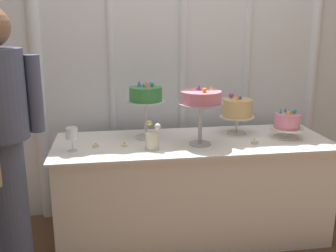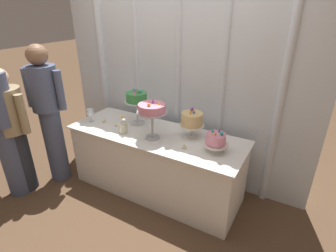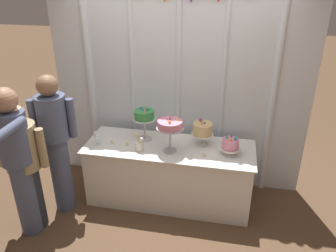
{
  "view_description": "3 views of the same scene",
  "coord_description": "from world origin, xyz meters",
  "px_view_note": "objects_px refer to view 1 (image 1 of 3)",
  "views": [
    {
      "loc": [
        -0.58,
        -2.51,
        1.55
      ],
      "look_at": [
        -0.19,
        0.02,
        0.88
      ],
      "focal_mm": 41.43,
      "sensor_mm": 36.0,
      "label": 1
    },
    {
      "loc": [
        1.39,
        -2.06,
        2.04
      ],
      "look_at": [
        0.16,
        0.08,
        0.88
      ],
      "focal_mm": 28.27,
      "sensor_mm": 36.0,
      "label": 2
    },
    {
      "loc": [
        0.67,
        -3.26,
        2.65
      ],
      "look_at": [
        -0.05,
        0.24,
        0.94
      ],
      "focal_mm": 35.98,
      "sensor_mm": 36.0,
      "label": 3
    }
  ],
  "objects_px": {
    "wine_glass": "(72,134)",
    "tealight_near_left": "(124,145)",
    "tealight_far_left": "(96,146)",
    "guest_man_pink_jacket": "(1,141)",
    "cake_display_midright": "(237,109)",
    "cake_display_leftmost": "(146,97)",
    "flower_vase": "(152,139)",
    "cake_display_midleft": "(201,100)",
    "tealight_near_right": "(254,142)",
    "cake_table": "(192,189)",
    "cake_display_rightmost": "(287,123)"
  },
  "relations": [
    {
      "from": "cake_display_midleft",
      "to": "cake_display_midright",
      "type": "relative_size",
      "value": 1.37
    },
    {
      "from": "tealight_near_right",
      "to": "guest_man_pink_jacket",
      "type": "bearing_deg",
      "value": -170.44
    },
    {
      "from": "cake_table",
      "to": "guest_man_pink_jacket",
      "type": "relative_size",
      "value": 1.19
    },
    {
      "from": "cake_display_leftmost",
      "to": "tealight_far_left",
      "type": "bearing_deg",
      "value": -154.16
    },
    {
      "from": "tealight_near_left",
      "to": "cake_table",
      "type": "bearing_deg",
      "value": 7.57
    },
    {
      "from": "cake_display_midright",
      "to": "flower_vase",
      "type": "xyz_separation_m",
      "value": [
        -0.68,
        -0.29,
        -0.12
      ]
    },
    {
      "from": "cake_display_rightmost",
      "to": "guest_man_pink_jacket",
      "type": "xyz_separation_m",
      "value": [
        -1.89,
        -0.37,
        0.06
      ]
    },
    {
      "from": "cake_display_midleft",
      "to": "cake_display_midright",
      "type": "bearing_deg",
      "value": 34.19
    },
    {
      "from": "cake_display_leftmost",
      "to": "tealight_far_left",
      "type": "distance_m",
      "value": 0.5
    },
    {
      "from": "wine_glass",
      "to": "tealight_near_left",
      "type": "relative_size",
      "value": 3.88
    },
    {
      "from": "cake_display_midright",
      "to": "guest_man_pink_jacket",
      "type": "relative_size",
      "value": 0.18
    },
    {
      "from": "cake_display_leftmost",
      "to": "guest_man_pink_jacket",
      "type": "height_order",
      "value": "guest_man_pink_jacket"
    },
    {
      "from": "tealight_far_left",
      "to": "guest_man_pink_jacket",
      "type": "relative_size",
      "value": 0.03
    },
    {
      "from": "tealight_near_left",
      "to": "cake_display_leftmost",
      "type": "bearing_deg",
      "value": 48.11
    },
    {
      "from": "tealight_near_left",
      "to": "cake_display_midright",
      "type": "bearing_deg",
      "value": 13.07
    },
    {
      "from": "flower_vase",
      "to": "guest_man_pink_jacket",
      "type": "xyz_separation_m",
      "value": [
        -0.88,
        -0.24,
        0.1
      ]
    },
    {
      "from": "cake_display_leftmost",
      "to": "cake_display_midright",
      "type": "xyz_separation_m",
      "value": [
        0.69,
        0.01,
        -0.11
      ]
    },
    {
      "from": "cake_display_midright",
      "to": "tealight_far_left",
      "type": "height_order",
      "value": "cake_display_midright"
    },
    {
      "from": "cake_table",
      "to": "wine_glass",
      "type": "bearing_deg",
      "value": -172.11
    },
    {
      "from": "cake_table",
      "to": "guest_man_pink_jacket",
      "type": "xyz_separation_m",
      "value": [
        -1.19,
        -0.4,
        0.54
      ]
    },
    {
      "from": "cake_table",
      "to": "cake_display_midleft",
      "type": "xyz_separation_m",
      "value": [
        0.03,
        -0.1,
        0.69
      ]
    },
    {
      "from": "cake_display_midleft",
      "to": "wine_glass",
      "type": "relative_size",
      "value": 2.6
    },
    {
      "from": "cake_display_midright",
      "to": "tealight_near_left",
      "type": "distance_m",
      "value": 0.9
    },
    {
      "from": "cake_display_midright",
      "to": "wine_glass",
      "type": "distance_m",
      "value": 1.23
    },
    {
      "from": "flower_vase",
      "to": "tealight_near_left",
      "type": "xyz_separation_m",
      "value": [
        -0.18,
        0.09,
        -0.06
      ]
    },
    {
      "from": "cake_display_midright",
      "to": "flower_vase",
      "type": "distance_m",
      "value": 0.75
    },
    {
      "from": "cake_display_midright",
      "to": "guest_man_pink_jacket",
      "type": "height_order",
      "value": "guest_man_pink_jacket"
    },
    {
      "from": "cake_display_midleft",
      "to": "wine_glass",
      "type": "height_order",
      "value": "cake_display_midleft"
    },
    {
      "from": "flower_vase",
      "to": "tealight_near_left",
      "type": "bearing_deg",
      "value": 153.5
    },
    {
      "from": "cake_table",
      "to": "tealight_near_right",
      "type": "height_order",
      "value": "tealight_near_right"
    },
    {
      "from": "cake_display_midright",
      "to": "cake_display_leftmost",
      "type": "bearing_deg",
      "value": -179.08
    },
    {
      "from": "cake_table",
      "to": "flower_vase",
      "type": "distance_m",
      "value": 0.57
    },
    {
      "from": "tealight_far_left",
      "to": "cake_table",
      "type": "bearing_deg",
      "value": 4.34
    },
    {
      "from": "cake_display_rightmost",
      "to": "wine_glass",
      "type": "bearing_deg",
      "value": -176.79
    },
    {
      "from": "cake_table",
      "to": "cake_display_leftmost",
      "type": "relative_size",
      "value": 4.63
    },
    {
      "from": "flower_vase",
      "to": "guest_man_pink_jacket",
      "type": "bearing_deg",
      "value": -164.55
    },
    {
      "from": "tealight_near_right",
      "to": "wine_glass",
      "type": "bearing_deg",
      "value": 179.35
    },
    {
      "from": "cake_display_rightmost",
      "to": "tealight_near_left",
      "type": "height_order",
      "value": "cake_display_rightmost"
    },
    {
      "from": "cake_display_midright",
      "to": "cake_display_rightmost",
      "type": "height_order",
      "value": "cake_display_midright"
    },
    {
      "from": "cake_display_leftmost",
      "to": "tealight_near_left",
      "type": "xyz_separation_m",
      "value": [
        -0.17,
        -0.19,
        -0.29
      ]
    },
    {
      "from": "cake_display_leftmost",
      "to": "guest_man_pink_jacket",
      "type": "distance_m",
      "value": 1.02
    },
    {
      "from": "cake_display_rightmost",
      "to": "wine_glass",
      "type": "xyz_separation_m",
      "value": [
        -1.53,
        -0.09,
        0.01
      ]
    },
    {
      "from": "tealight_near_left",
      "to": "cake_display_rightmost",
      "type": "bearing_deg",
      "value": 1.72
    },
    {
      "from": "flower_vase",
      "to": "tealight_near_right",
      "type": "height_order",
      "value": "flower_vase"
    },
    {
      "from": "tealight_far_left",
      "to": "tealight_near_left",
      "type": "bearing_deg",
      "value": -4.03
    },
    {
      "from": "tealight_near_left",
      "to": "tealight_far_left",
      "type": "bearing_deg",
      "value": 175.97
    },
    {
      "from": "cake_display_midright",
      "to": "tealight_near_left",
      "type": "relative_size",
      "value": 7.38
    },
    {
      "from": "cake_display_midleft",
      "to": "flower_vase",
      "type": "distance_m",
      "value": 0.42
    },
    {
      "from": "cake_display_midright",
      "to": "tealight_near_left",
      "type": "bearing_deg",
      "value": -166.93
    },
    {
      "from": "cake_display_leftmost",
      "to": "flower_vase",
      "type": "relative_size",
      "value": 2.17
    }
  ]
}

